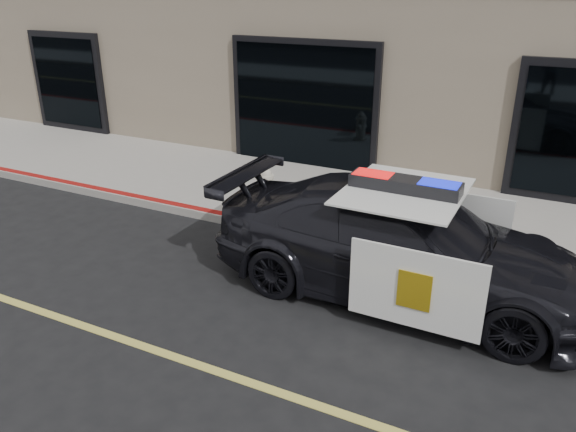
% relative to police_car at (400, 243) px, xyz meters
% --- Properties ---
extents(ground, '(120.00, 120.00, 0.00)m').
position_rel_police_car_xyz_m(ground, '(-2.49, -2.57, -0.75)').
color(ground, black).
rests_on(ground, ground).
extents(sidewalk_n, '(60.00, 3.50, 0.15)m').
position_rel_police_car_xyz_m(sidewalk_n, '(-2.49, 2.68, -0.67)').
color(sidewalk_n, gray).
rests_on(sidewalk_n, ground).
extents(police_car, '(2.37, 5.13, 1.67)m').
position_rel_police_car_xyz_m(police_car, '(0.00, 0.00, 0.00)').
color(police_car, black).
rests_on(police_car, ground).
extents(fire_hydrant, '(0.34, 0.47, 0.74)m').
position_rel_police_car_xyz_m(fire_hydrant, '(-2.99, 1.72, -0.25)').
color(fire_hydrant, beige).
rests_on(fire_hydrant, sidewalk_n).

